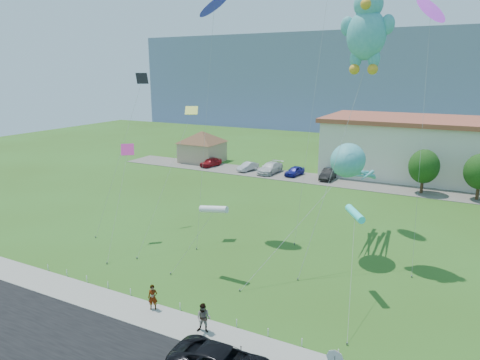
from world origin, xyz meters
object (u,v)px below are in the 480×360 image
Objects in this scene: pedestrian_right at (204,318)px; parked_car_silver at (248,167)px; parked_car_blue at (295,171)px; parked_car_black at (328,174)px; parked_car_white at (270,168)px; octopus_kite at (351,166)px; teddy_bear_kite at (367,28)px; pavilion at (202,143)px; parked_car_red at (211,162)px; pedestrian_left at (153,297)px.

pedestrian_right is 41.10m from parked_car_silver.
parked_car_blue is 4.90m from parked_car_black.
parked_car_black reaches higher than parked_car_blue.
parked_car_white is 28.59m from octopus_kite.
parked_car_black is at bearing 110.32° from teddy_bear_kite.
octopus_kite reaches higher than pavilion.
teddy_bear_kite is (17.15, -22.81, 16.72)m from parked_car_white.
parked_car_blue is 0.87× the size of parked_car_black.
parked_car_red is at bearing 140.09° from teddy_bear_kite.
parked_car_blue is (-4.50, 37.62, -0.20)m from pedestrian_left.
octopus_kite is (26.68, -22.39, 6.40)m from parked_car_red.
pedestrian_left is at bearing 156.90° from pedestrian_right.
teddy_bear_kite is at bearing -29.76° from parked_car_red.
teddy_bear_kite is (0.57, -0.40, 10.41)m from octopus_kite.
teddy_bear_kite is at bearing -49.77° from parked_car_blue.
pedestrian_left is 0.93× the size of pedestrian_right.
octopus_kite is at bearing -33.75° from parked_car_silver.
teddy_bear_kite is at bearing 29.13° from pedestrian_left.
pedestrian_right reaches higher than parked_car_blue.
pedestrian_right is 23.00m from teddy_bear_kite.
pavilion is 42.33m from teddy_bear_kite.
parked_car_white is 8.61m from parked_car_black.
teddy_bear_kite reaches higher than parked_car_red.
octopus_kite is at bearing 59.87° from pedestrian_right.
parked_car_silver is at bearing -167.51° from parked_car_blue.
pedestrian_left is 4.13m from pedestrian_right.
octopus_kite reaches higher than pedestrian_right.
parked_car_white is 1.20× the size of parked_car_black.
pavilion is at bearing 107.48° from pedestrian_right.
pedestrian_right is at bearing -84.64° from parked_car_black.
pedestrian_right is at bearing -105.41° from octopus_kite.
parked_car_blue is at bearing 120.27° from teddy_bear_kite.
pedestrian_right is at bearing -67.37° from parked_car_blue.
pedestrian_left is at bearing -72.56° from parked_car_white.
octopus_kite reaches higher than parked_car_white.
parked_car_silver is 0.18× the size of teddy_bear_kite.
teddy_bear_kite reaches higher than parked_car_white.
pedestrian_right is 0.40× the size of parked_car_black.
parked_car_blue is at bearing 67.49° from pedestrian_left.
teddy_bear_kite is at bearing -39.93° from pavilion.
parked_car_black is (0.40, 37.66, -0.13)m from pedestrian_left.
parked_car_silver is at bearing -173.44° from parked_car_white.
parked_car_blue is at bearing 16.65° from parked_car_silver.
parked_car_silver is at bearing 132.13° from octopus_kite.
parked_car_silver is at bearing 132.41° from teddy_bear_kite.
octopus_kite reaches higher than parked_car_silver.
parked_car_black is 0.21× the size of teddy_bear_kite.
parked_car_black is at bearing 6.89° from parked_car_white.
teddy_bear_kite reaches higher than parked_car_silver.
parked_car_white is at bearing 126.94° from teddy_bear_kite.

